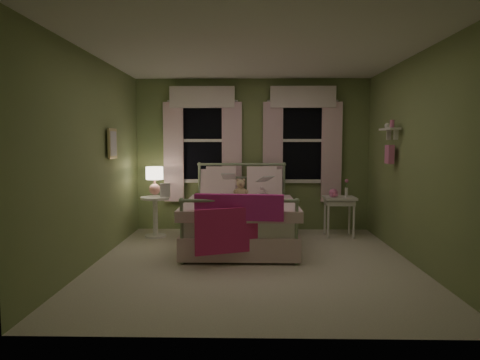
{
  "coord_description": "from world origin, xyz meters",
  "views": [
    {
      "loc": [
        -0.06,
        -5.29,
        1.51
      ],
      "look_at": [
        -0.18,
        0.56,
        1.0
      ],
      "focal_mm": 32.0,
      "sensor_mm": 36.0,
      "label": 1
    }
  ],
  "objects_px": {
    "child_left": "(223,179)",
    "nightstand_left": "(155,211)",
    "teddy_bear": "(241,190)",
    "child_right": "(259,181)",
    "bed": "(240,220)",
    "table_lamp": "(155,178)",
    "nightstand_right": "(339,203)"
  },
  "relations": [
    {
      "from": "child_right",
      "to": "bed",
      "type": "bearing_deg",
      "value": 44.02
    },
    {
      "from": "teddy_bear",
      "to": "nightstand_left",
      "type": "relative_size",
      "value": 0.47
    },
    {
      "from": "teddy_bear",
      "to": "table_lamp",
      "type": "xyz_separation_m",
      "value": [
        -1.38,
        0.28,
        0.16
      ]
    },
    {
      "from": "nightstand_right",
      "to": "teddy_bear",
      "type": "bearing_deg",
      "value": -167.62
    },
    {
      "from": "table_lamp",
      "to": "child_right",
      "type": "bearing_deg",
      "value": -4.35
    },
    {
      "from": "table_lamp",
      "to": "bed",
      "type": "bearing_deg",
      "value": -21.64
    },
    {
      "from": "child_right",
      "to": "table_lamp",
      "type": "distance_m",
      "value": 1.67
    },
    {
      "from": "child_right",
      "to": "nightstand_right",
      "type": "distance_m",
      "value": 1.36
    },
    {
      "from": "child_left",
      "to": "table_lamp",
      "type": "height_order",
      "value": "child_left"
    },
    {
      "from": "nightstand_right",
      "to": "nightstand_left",
      "type": "bearing_deg",
      "value": -178.82
    },
    {
      "from": "teddy_bear",
      "to": "child_right",
      "type": "bearing_deg",
      "value": 29.5
    },
    {
      "from": "bed",
      "to": "nightstand_right",
      "type": "xyz_separation_m",
      "value": [
        1.57,
        0.61,
        0.17
      ]
    },
    {
      "from": "child_left",
      "to": "nightstand_left",
      "type": "height_order",
      "value": "child_left"
    },
    {
      "from": "table_lamp",
      "to": "teddy_bear",
      "type": "bearing_deg",
      "value": -11.65
    },
    {
      "from": "nightstand_right",
      "to": "child_left",
      "type": "bearing_deg",
      "value": -174.24
    },
    {
      "from": "child_right",
      "to": "teddy_bear",
      "type": "distance_m",
      "value": 0.34
    },
    {
      "from": "teddy_bear",
      "to": "bed",
      "type": "bearing_deg",
      "value": -90.0
    },
    {
      "from": "nightstand_left",
      "to": "nightstand_right",
      "type": "distance_m",
      "value": 2.96
    },
    {
      "from": "nightstand_left",
      "to": "table_lamp",
      "type": "xyz_separation_m",
      "value": [
        0.0,
        -0.0,
        0.54
      ]
    },
    {
      "from": "bed",
      "to": "nightstand_left",
      "type": "relative_size",
      "value": 3.13
    },
    {
      "from": "teddy_bear",
      "to": "table_lamp",
      "type": "distance_m",
      "value": 1.42
    },
    {
      "from": "nightstand_left",
      "to": "child_left",
      "type": "bearing_deg",
      "value": -6.54
    },
    {
      "from": "bed",
      "to": "table_lamp",
      "type": "xyz_separation_m",
      "value": [
        -1.38,
        0.55,
        0.57
      ]
    },
    {
      "from": "child_right",
      "to": "child_left",
      "type": "bearing_deg",
      "value": -12.38
    },
    {
      "from": "child_left",
      "to": "nightstand_left",
      "type": "xyz_separation_m",
      "value": [
        -1.1,
        0.13,
        -0.52
      ]
    },
    {
      "from": "nightstand_left",
      "to": "table_lamp",
      "type": "relative_size",
      "value": 1.44
    },
    {
      "from": "bed",
      "to": "child_left",
      "type": "xyz_separation_m",
      "value": [
        -0.28,
        0.42,
        0.56
      ]
    },
    {
      "from": "child_left",
      "to": "table_lamp",
      "type": "xyz_separation_m",
      "value": [
        -1.1,
        0.13,
        0.01
      ]
    },
    {
      "from": "child_right",
      "to": "nightstand_right",
      "type": "relative_size",
      "value": 1.07
    },
    {
      "from": "child_right",
      "to": "nightstand_left",
      "type": "xyz_separation_m",
      "value": [
        -1.66,
        0.13,
        -0.49
      ]
    },
    {
      "from": "child_left",
      "to": "teddy_bear",
      "type": "relative_size",
      "value": 2.41
    },
    {
      "from": "child_right",
      "to": "nightstand_left",
      "type": "distance_m",
      "value": 1.74
    }
  ]
}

